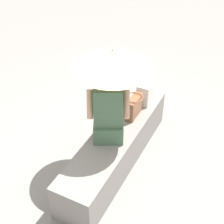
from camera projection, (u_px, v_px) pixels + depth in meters
name	position (u px, v px, depth m)	size (l,w,h in m)	color
ground_plane	(115.00, 162.00, 4.35)	(14.00, 14.00, 0.00)	gray
stone_bench	(115.00, 148.00, 4.20)	(2.13, 0.48, 0.48)	gray
person_seated	(108.00, 111.00, 3.76)	(0.40, 0.51, 0.90)	#47664C
parasol	(113.00, 59.00, 3.42)	(0.86, 0.86, 1.14)	#B7B7BC
handbag_black	(134.00, 106.00, 4.24)	(0.30, 0.22, 0.29)	brown
tote_bag_canvas	(145.00, 93.00, 4.46)	(0.20, 0.17, 0.31)	silver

